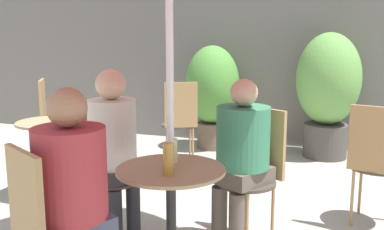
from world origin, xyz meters
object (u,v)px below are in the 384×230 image
(bistro_chair_3, at_px, (51,114))
(bistro_chair_0, at_px, (256,164))
(beer_glass_1, at_px, (168,159))
(cafe_table_near, at_px, (171,201))
(cafe_table_far, at_px, (51,146))
(bistro_chair_2, at_px, (46,226))
(seated_person_1, at_px, (114,142))
(bistro_chair_5, at_px, (375,156))
(potted_plant_0, at_px, (212,90))
(beer_glass_0, at_px, (173,150))
(potted_plant_1, at_px, (328,88))
(bistro_chair_4, at_px, (180,117))
(seated_person_0, at_px, (241,150))
(bistro_chair_1, at_px, (103,161))
(seated_person_2, at_px, (74,187))

(bistro_chair_3, bearing_deg, bistro_chair_0, -145.94)
(beer_glass_1, bearing_deg, cafe_table_near, 106.43)
(cafe_table_far, bearing_deg, bistro_chair_0, -8.64)
(bistro_chair_2, distance_m, seated_person_1, 1.01)
(bistro_chair_0, bearing_deg, bistro_chair_5, 60.58)
(bistro_chair_5, bearing_deg, potted_plant_0, -32.54)
(beer_glass_0, bearing_deg, potted_plant_1, 75.02)
(bistro_chair_4, bearing_deg, bistro_chair_0, 100.97)
(cafe_table_far, relative_size, bistro_chair_5, 0.73)
(cafe_table_near, xyz_separation_m, potted_plant_0, (-0.64, 3.14, 0.27))
(beer_glass_0, relative_size, potted_plant_0, 0.11)
(bistro_chair_5, bearing_deg, cafe_table_near, 58.48)
(cafe_table_near, height_order, bistro_chair_4, bistro_chair_4)
(cafe_table_far, xyz_separation_m, seated_person_0, (1.86, -0.43, 0.23))
(bistro_chair_2, distance_m, bistro_chair_5, 2.43)
(bistro_chair_1, bearing_deg, cafe_table_near, -90.00)
(bistro_chair_5, xyz_separation_m, seated_person_1, (-1.74, -0.86, 0.17))
(potted_plant_0, bearing_deg, beer_glass_0, -78.55)
(cafe_table_far, height_order, seated_person_2, seated_person_2)
(bistro_chair_1, distance_m, seated_person_1, 0.23)
(potted_plant_1, bearing_deg, seated_person_2, -106.37)
(bistro_chair_3, height_order, bistro_chair_5, same)
(bistro_chair_3, relative_size, beer_glass_0, 6.56)
(cafe_table_near, xyz_separation_m, bistro_chair_5, (1.20, 1.17, 0.07))
(seated_person_0, relative_size, potted_plant_0, 0.89)
(bistro_chair_2, relative_size, beer_glass_1, 5.19)
(seated_person_0, relative_size, beer_glass_1, 6.39)
(seated_person_1, height_order, beer_glass_0, seated_person_1)
(cafe_table_far, distance_m, seated_person_2, 1.97)
(bistro_chair_5, bearing_deg, bistro_chair_3, 1.93)
(bistro_chair_2, xyz_separation_m, seated_person_1, (-0.16, 0.98, 0.17))
(bistro_chair_4, distance_m, potted_plant_0, 0.95)
(seated_person_2, bearing_deg, beer_glass_0, -82.80)
(seated_person_2, bearing_deg, bistro_chair_0, -90.00)
(cafe_table_near, relative_size, beer_glass_0, 4.78)
(cafe_table_near, height_order, seated_person_2, seated_person_2)
(bistro_chair_0, relative_size, beer_glass_0, 6.56)
(cafe_table_far, height_order, bistro_chair_5, bistro_chair_5)
(bistro_chair_5, height_order, seated_person_2, seated_person_2)
(cafe_table_near, relative_size, bistro_chair_5, 0.73)
(bistro_chair_4, bearing_deg, seated_person_2, 73.63)
(cafe_table_far, bearing_deg, cafe_table_near, -32.06)
(bistro_chair_4, xyz_separation_m, beer_glass_1, (0.78, -2.33, 0.22))
(bistro_chair_1, xyz_separation_m, bistro_chair_5, (1.88, 0.78, 0.00))
(seated_person_2, bearing_deg, bistro_chair_5, -101.85)
(cafe_table_far, xyz_separation_m, bistro_chair_5, (2.75, 0.19, 0.10))
(bistro_chair_3, bearing_deg, seated_person_2, -172.57)
(bistro_chair_1, relative_size, beer_glass_0, 6.56)
(bistro_chair_0, relative_size, bistro_chair_4, 1.00)
(bistro_chair_0, height_order, bistro_chair_1, same)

